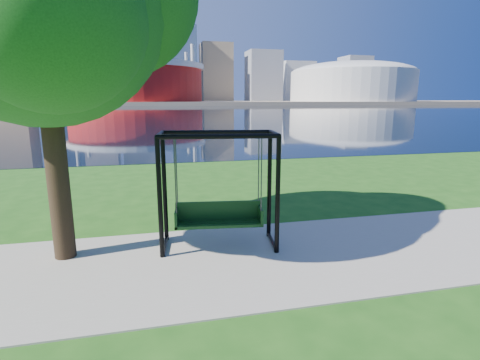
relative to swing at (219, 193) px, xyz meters
name	(u,v)px	position (x,y,z in m)	size (l,w,h in m)	color
ground	(240,251)	(0.40, -0.35, -1.25)	(900.00, 900.00, 0.00)	#1E5114
path	(246,259)	(0.40, -0.85, -1.23)	(120.00, 4.00, 0.03)	#9E937F
river	(157,111)	(0.40, 101.65, -1.24)	(900.00, 180.00, 0.02)	black
far_bank	(153,102)	(0.40, 305.65, -0.25)	(900.00, 228.00, 2.00)	#937F60
stadium	(135,81)	(-9.60, 234.65, 12.98)	(83.00, 83.00, 32.00)	maroon
arena	(352,81)	(135.40, 234.65, 14.63)	(84.00, 84.00, 26.56)	beige
skyline	(145,58)	(-3.87, 319.04, 34.64)	(392.00, 66.00, 96.50)	gray
swing	(219,193)	(0.00, 0.00, 0.00)	(2.65, 1.41, 2.58)	black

